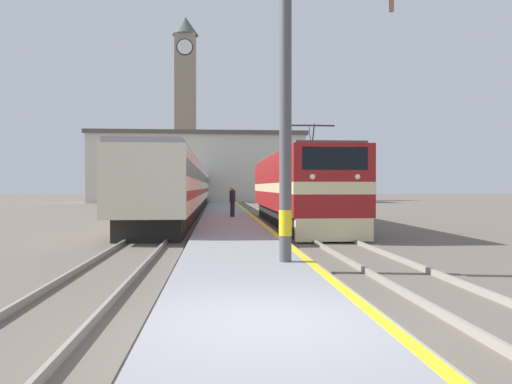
% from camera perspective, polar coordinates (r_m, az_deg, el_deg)
% --- Properties ---
extents(ground_plane, '(200.00, 200.00, 0.00)m').
position_cam_1_polar(ground_plane, '(36.51, -3.43, -2.55)').
color(ground_plane, '#60564C').
extents(platform, '(3.19, 140.00, 0.27)m').
position_cam_1_polar(platform, '(31.51, -3.25, -2.80)').
color(platform, gray).
rests_on(platform, ground).
extents(rail_track_near, '(2.83, 140.00, 0.16)m').
position_cam_1_polar(rail_track_near, '(31.77, 2.91, -2.96)').
color(rail_track_near, '#60564C').
rests_on(rail_track_near, ground).
extents(rail_track_far, '(2.83, 140.00, 0.16)m').
position_cam_1_polar(rail_track_far, '(31.60, -9.02, -2.98)').
color(rail_track_far, '#60564C').
rests_on(rail_track_far, ground).
extents(locomotive_train, '(2.92, 17.41, 4.69)m').
position_cam_1_polar(locomotive_train, '(25.96, 4.57, 0.37)').
color(locomotive_train, black).
rests_on(locomotive_train, ground).
extents(passenger_train, '(2.92, 47.52, 3.67)m').
position_cam_1_polar(passenger_train, '(40.58, -8.02, 0.58)').
color(passenger_train, black).
rests_on(passenger_train, ground).
extents(catenary_mast, '(2.81, 0.30, 7.08)m').
position_cam_1_polar(catenary_mast, '(11.71, 3.85, 9.30)').
color(catenary_mast, '#4C4C51').
rests_on(catenary_mast, platform).
extents(person_on_platform, '(0.34, 0.34, 1.77)m').
position_cam_1_polar(person_on_platform, '(28.98, -2.71, -0.99)').
color(person_on_platform, '#23232D').
rests_on(person_on_platform, platform).
extents(clock_tower, '(3.90, 3.90, 27.71)m').
position_cam_1_polar(clock_tower, '(77.29, -8.06, 9.93)').
color(clock_tower, gray).
rests_on(clock_tower, ground).
extents(station_building, '(27.80, 7.08, 9.07)m').
position_cam_1_polar(station_building, '(65.43, -6.61, 2.84)').
color(station_building, beige).
rests_on(station_building, ground).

